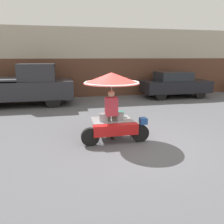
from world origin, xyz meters
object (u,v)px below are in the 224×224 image
(vendor_person, at_px, (111,113))
(parked_car, at_px, (175,84))
(vendor_motorcycle_cart, at_px, (112,89))
(pickup_truck, at_px, (25,86))

(vendor_person, relative_size, parked_car, 0.37)
(vendor_motorcycle_cart, height_order, vendor_person, vendor_motorcycle_cart)
(vendor_motorcycle_cart, relative_size, vendor_person, 1.34)
(vendor_person, relative_size, pickup_truck, 0.29)
(vendor_person, bearing_deg, vendor_motorcycle_cart, 62.09)
(pickup_truck, bearing_deg, vendor_motorcycle_cart, -58.57)
(vendor_motorcycle_cart, height_order, pickup_truck, pickup_truck)
(vendor_motorcycle_cart, height_order, parked_car, vendor_motorcycle_cart)
(vendor_motorcycle_cart, bearing_deg, vendor_person, -117.91)
(parked_car, relative_size, pickup_truck, 0.80)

